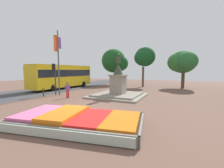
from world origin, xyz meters
TOP-DOWN VIEW (x-y plane):
  - ground_plane at (0.00, 0.00)m, footprint 72.33×72.33m
  - flower_planter at (1.52, -2.42)m, footprint 6.94×4.40m
  - statue_monument at (0.23, 6.41)m, footprint 5.43×5.43m
  - traffic_light_mid_block at (-6.71, 4.34)m, footprint 0.41×0.30m
  - banner_pole at (-6.08, 4.34)m, footprint 0.14×1.22m
  - city_bus at (-10.29, 9.53)m, footprint 3.13×10.84m
  - pedestrian_with_handbag at (-4.02, 3.36)m, footprint 0.30×0.56m
  - kerb_bollard_north at (-7.01, 2.99)m, footprint 0.13×0.13m
  - park_tree_behind_statue at (-5.78, 19.06)m, footprint 5.19×4.64m
  - park_tree_far_right at (0.59, 17.33)m, footprint 3.50×3.53m
  - park_tree_street_side at (6.43, 17.97)m, footprint 4.42×4.46m

SIDE VIEW (x-z plane):
  - ground_plane at x=0.00m, z-range 0.00..0.00m
  - flower_planter at x=1.52m, z-range -0.05..0.61m
  - kerb_bollard_north at x=-7.01m, z-range 0.02..0.95m
  - statue_monument at x=0.23m, z-range -1.44..3.10m
  - pedestrian_with_handbag at x=-4.02m, z-range 0.12..1.73m
  - city_bus at x=-10.29m, z-range 0.26..3.83m
  - traffic_light_mid_block at x=-6.71m, z-range 0.67..4.21m
  - banner_pole at x=-6.08m, z-range 0.39..7.50m
  - park_tree_street_side at x=6.43m, z-range 1.17..7.06m
  - park_tree_behind_statue at x=-5.78m, z-range 1.07..8.04m
  - park_tree_far_right at x=0.59m, z-range 1.63..8.36m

